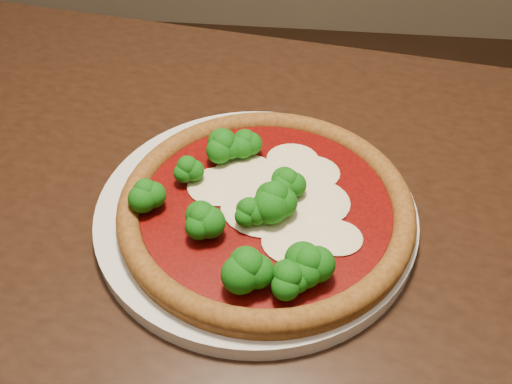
# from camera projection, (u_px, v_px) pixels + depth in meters

# --- Properties ---
(dining_table) EXTENTS (1.30, 0.93, 0.75)m
(dining_table) POSITION_uv_depth(u_px,v_px,m) (245.00, 267.00, 0.70)
(dining_table) COLOR black
(dining_table) RESTS_ON floor
(plate) EXTENTS (0.34, 0.34, 0.02)m
(plate) POSITION_uv_depth(u_px,v_px,m) (256.00, 213.00, 0.61)
(plate) COLOR silver
(plate) RESTS_ON dining_table
(pizza) EXTENTS (0.31, 0.31, 0.06)m
(pizza) POSITION_uv_depth(u_px,v_px,m) (263.00, 206.00, 0.59)
(pizza) COLOR brown
(pizza) RESTS_ON plate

